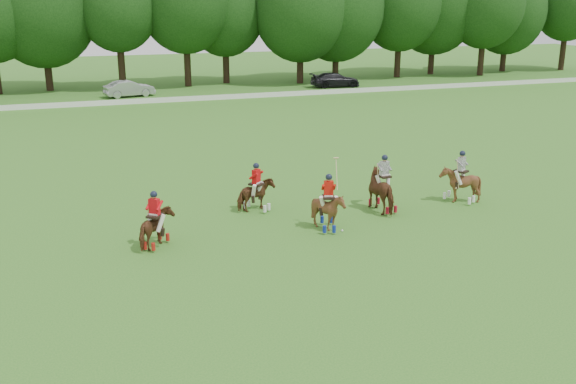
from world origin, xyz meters
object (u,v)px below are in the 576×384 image
object	(u,v)px
car_right	(335,80)
polo_stripe_a	(383,190)
polo_red_b	(256,194)
polo_red_a	(156,227)
polo_ball	(342,231)
car_mid	(129,89)
polo_red_c	(328,210)
polo_stripe_b	(460,184)

from	to	relation	value
car_right	polo_stripe_a	distance (m)	40.39
polo_red_b	polo_red_a	bearing A→B (deg)	-149.00
polo_ball	polo_stripe_a	bearing A→B (deg)	34.25
car_mid	car_right	world-z (taller)	car_mid
polo_red_c	polo_ball	xyz separation A→B (m)	(0.43, -0.42, -0.76)
car_mid	polo_red_a	xyz separation A→B (m)	(-3.09, -38.91, 0.00)
polo_red_c	polo_stripe_a	xyz separation A→B (m)	(3.14, 1.42, 0.09)
polo_red_b	car_mid	bearing A→B (deg)	92.47
polo_red_b	polo_red_c	xyz separation A→B (m)	(1.99, -3.15, 0.07)
car_mid	polo_stripe_b	size ratio (longest dim) A/B	1.95
car_mid	polo_red_b	world-z (taller)	polo_red_b
car_mid	polo_red_b	distance (m)	36.15
car_right	polo_red_a	size ratio (longest dim) A/B	2.39
polo_stripe_a	polo_ball	xyz separation A→B (m)	(-2.71, -1.84, -0.86)
polo_red_c	polo_stripe_b	world-z (taller)	polo_red_c
car_mid	polo_stripe_b	bearing A→B (deg)	-176.55
polo_ball	polo_red_a	bearing A→B (deg)	173.74
polo_red_b	polo_stripe_a	size ratio (longest dim) A/B	0.86
polo_ball	polo_stripe_b	bearing A→B (deg)	15.48
polo_stripe_b	car_mid	bearing A→B (deg)	105.44
polo_red_a	polo_stripe_b	xyz separation A→B (m)	(13.56, 1.02, 0.09)
polo_stripe_a	polo_red_c	bearing A→B (deg)	-155.58
car_right	polo_stripe_b	world-z (taller)	polo_stripe_b
polo_stripe_b	polo_ball	distance (m)	6.78
car_right	polo_ball	size ratio (longest dim) A/B	56.57
polo_red_c	polo_stripe_a	bearing A→B (deg)	24.42
polo_red_a	polo_stripe_a	distance (m)	9.83
polo_red_a	polo_ball	size ratio (longest dim) A/B	23.67
polo_red_a	polo_red_b	size ratio (longest dim) A/B	1.01
polo_stripe_b	polo_red_a	bearing A→B (deg)	-175.69
car_right	polo_ball	bearing A→B (deg)	160.90
polo_red_a	polo_red_c	world-z (taller)	polo_red_c
polo_red_b	polo_red_c	world-z (taller)	polo_red_c
polo_red_c	polo_stripe_a	world-z (taller)	polo_red_c
car_mid	polo_stripe_a	size ratio (longest dim) A/B	1.87
polo_red_c	polo_ball	bearing A→B (deg)	-44.14
car_right	polo_stripe_b	xyz separation A→B (m)	(-10.31, -37.89, 0.11)
polo_red_a	polo_stripe_b	world-z (taller)	polo_stripe_b
car_mid	polo_red_c	size ratio (longest dim) A/B	1.63
polo_stripe_b	polo_ball	size ratio (longest dim) A/B	26.07
polo_red_c	polo_stripe_b	size ratio (longest dim) A/B	1.19
car_mid	car_right	xyz separation A→B (m)	(20.78, 0.00, -0.02)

